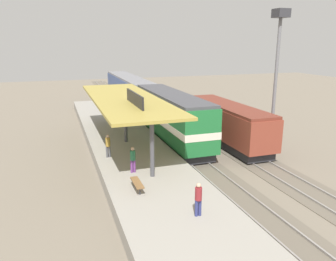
% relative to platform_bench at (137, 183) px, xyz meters
% --- Properties ---
extents(ground_plane, '(120.00, 120.00, 0.00)m').
position_rel_platform_bench_xyz_m(ground_plane, '(8.00, 9.71, -1.34)').
color(ground_plane, '#706656').
extents(track_near, '(3.20, 110.00, 0.16)m').
position_rel_platform_bench_xyz_m(track_near, '(6.00, 9.71, -1.31)').
color(track_near, '#5F5649').
rests_on(track_near, ground).
extents(track_far, '(3.20, 110.00, 0.16)m').
position_rel_platform_bench_xyz_m(track_far, '(10.60, 9.71, -1.31)').
color(track_far, '#5F5649').
rests_on(track_far, ground).
extents(platform, '(6.00, 44.00, 0.90)m').
position_rel_platform_bench_xyz_m(platform, '(1.40, 9.71, -0.89)').
color(platform, gray).
rests_on(platform, ground).
extents(station_canopy, '(5.20, 18.00, 4.70)m').
position_rel_platform_bench_xyz_m(station_canopy, '(1.40, 9.61, 3.19)').
color(station_canopy, '#47474C').
rests_on(station_canopy, platform).
extents(platform_bench, '(0.44, 1.70, 0.50)m').
position_rel_platform_bench_xyz_m(platform_bench, '(0.00, 0.00, 0.00)').
color(platform_bench, '#333338').
rests_on(platform_bench, platform).
extents(locomotive, '(2.93, 14.43, 4.44)m').
position_rel_platform_bench_xyz_m(locomotive, '(6.00, 11.32, 1.07)').
color(locomotive, '#28282D').
rests_on(locomotive, track_near).
extents(passenger_carriage_single, '(2.90, 20.00, 4.24)m').
position_rel_platform_bench_xyz_m(passenger_carriage_single, '(6.00, 29.32, 0.97)').
color(passenger_carriage_single, '#28282D').
rests_on(passenger_carriage_single, track_near).
extents(freight_car, '(2.80, 12.00, 3.54)m').
position_rel_platform_bench_xyz_m(freight_car, '(10.60, 8.94, 0.63)').
color(freight_car, '#28282D').
rests_on(freight_car, track_far).
extents(light_mast, '(1.10, 1.10, 11.70)m').
position_rel_platform_bench_xyz_m(light_mast, '(13.80, 6.77, 7.05)').
color(light_mast, slate).
rests_on(light_mast, ground).
extents(person_waiting, '(0.34, 0.34, 1.71)m').
position_rel_platform_bench_xyz_m(person_waiting, '(-0.65, 6.20, 0.51)').
color(person_waiting, '#4C4C51').
rests_on(person_waiting, platform).
extents(person_walking, '(0.34, 0.34, 1.71)m').
position_rel_platform_bench_xyz_m(person_walking, '(2.11, -3.79, 0.51)').
color(person_walking, navy).
rests_on(person_walking, platform).
extents(person_boarding, '(0.34, 0.34, 1.71)m').
position_rel_platform_bench_xyz_m(person_boarding, '(0.39, 2.73, 0.51)').
color(person_boarding, '#663375').
rests_on(person_boarding, platform).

